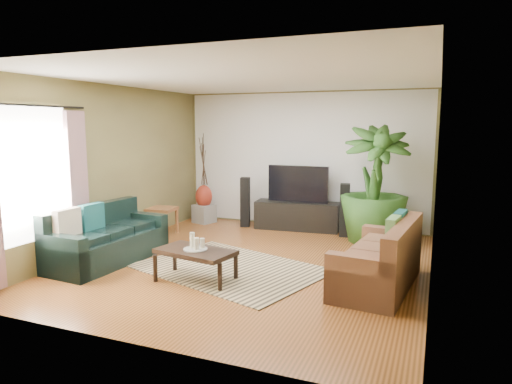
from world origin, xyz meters
The scene contains 27 objects.
floor centered at (0.00, 0.00, 0.00)m, with size 5.50×5.50×0.00m, color #995427.
ceiling centered at (0.00, 0.00, 2.70)m, with size 5.50×5.50×0.00m, color white.
wall_back centered at (0.00, 2.75, 1.35)m, with size 5.00×5.00×0.00m, color olive.
wall_front centered at (0.00, -2.75, 1.35)m, with size 5.00×5.00×0.00m, color olive.
wall_left centered at (-2.50, 0.00, 1.35)m, with size 5.50×5.50×0.00m, color olive.
wall_right centered at (2.50, 0.00, 1.35)m, with size 5.50×5.50×0.00m, color olive.
backwall_panel centered at (0.00, 2.74, 1.35)m, with size 4.90×4.90×0.00m, color white.
window_pane centered at (-2.48, -1.60, 1.40)m, with size 1.80×1.80×0.00m, color white.
curtain_far centered at (-2.43, -0.85, 1.15)m, with size 0.08×0.35×2.20m, color gray.
curtain_rod centered at (-2.43, -1.60, 2.30)m, with size 0.03×0.03×1.90m, color black.
sofa_left centered at (-2.01, -0.74, 0.42)m, with size 1.88×0.81×0.85m, color black.
sofa_right centered at (1.87, -0.29, 0.42)m, with size 1.78×0.80×0.85m, color brown.
area_rug centered at (-0.18, -0.35, 0.01)m, with size 2.54×1.80×0.01m, color tan.
coffee_table centered at (-0.40, -0.96, 0.21)m, with size 1.03×0.56×0.42m, color black.
candle_tray centered at (-0.40, -0.96, 0.43)m, with size 0.32×0.32×0.01m, color gray.
candle_tall centered at (-0.46, -0.93, 0.54)m, with size 0.07×0.07×0.21m, color beige.
candle_mid centered at (-0.36, -1.00, 0.51)m, with size 0.07×0.07×0.16m, color #EFE7CA.
candle_short centered at (-0.33, -0.90, 0.50)m, with size 0.07×0.07×0.13m, color beige.
tv_stand centered at (-0.01, 2.40, 0.27)m, with size 1.64×0.49×0.55m, color black.
television centered at (-0.01, 2.42, 0.90)m, with size 1.21×0.07×0.71m, color black.
speaker_left centered at (-1.06, 2.27, 0.50)m, with size 0.18×0.20×1.00m, color black.
speaker_right centered at (0.96, 2.17, 0.49)m, with size 0.18×0.20×0.98m, color black.
potted_plant centered at (1.52, 1.93, 1.03)m, with size 1.15×1.15×2.06m, color #26501A.
plant_pot centered at (1.52, 1.93, 0.15)m, with size 0.38×0.38×0.30m, color black.
pedestal centered at (-2.01, 2.28, 0.19)m, with size 0.38×0.38×0.38m, color gray.
vase centered at (-2.01, 2.28, 0.55)m, with size 0.35×0.35×0.49m, color maroon.
side_table centered at (-2.25, 1.05, 0.26)m, with size 0.48×0.48×0.51m, color #965C31.
Camera 1 is at (2.52, -6.08, 2.06)m, focal length 32.00 mm.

